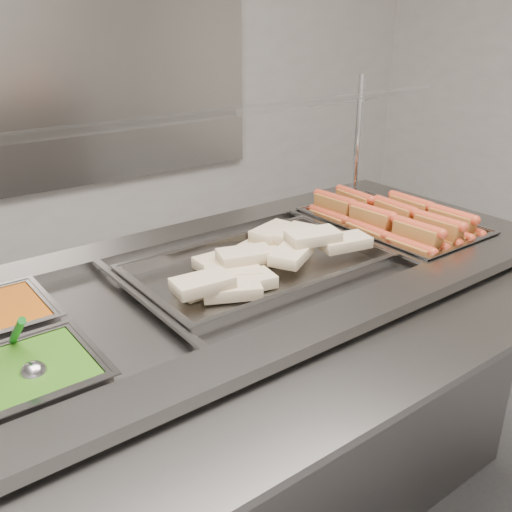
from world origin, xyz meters
TOP-DOWN VIEW (x-y plane):
  - steam_counter at (0.11, 0.41)m, footprint 1.87×0.86m
  - tray_rail at (0.12, -0.09)m, footprint 1.78×0.41m
  - sneeze_guard at (0.10, 0.62)m, footprint 1.63×0.32m
  - pan_hotdogs at (0.72, 0.42)m, footprint 0.35×0.55m
  - pan_wraps at (0.17, 0.41)m, footprint 0.68×0.41m
  - pan_peas at (-0.53, 0.25)m, footprint 0.30×0.24m
  - hotdogs_in_buns at (0.71, 0.41)m, footprint 0.31×0.51m
  - tortilla_wraps at (0.17, 0.41)m, footprint 0.63×0.34m
  - serving_spoon at (-0.50, 0.25)m, footprint 0.06×0.17m

SIDE VIEW (x-z plane):
  - steam_counter at x=0.11m, z-range 0.00..0.88m
  - tray_rail at x=0.12m, z-range 0.81..0.86m
  - pan_hotdogs at x=0.72m, z-range 0.79..0.89m
  - pan_peas at x=-0.53m, z-range 0.80..0.89m
  - pan_wraps at x=0.17m, z-range 0.82..0.89m
  - hotdogs_in_buns at x=0.71m, z-range 0.83..0.95m
  - tortilla_wraps at x=0.17m, z-range 0.85..0.94m
  - serving_spoon at x=-0.50m, z-range 0.82..0.97m
  - sneeze_guard at x=0.10m, z-range 1.03..1.46m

